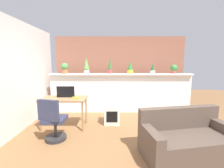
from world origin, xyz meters
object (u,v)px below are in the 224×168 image
(potted_plant_1, at_px, (86,67))
(couch, at_px, (186,140))
(side_cube_shelf, at_px, (111,114))
(potted_plant_5, at_px, (173,68))
(desk, at_px, (63,101))
(potted_plant_2, at_px, (109,67))
(potted_plant_3, at_px, (130,68))
(potted_plant_0, at_px, (64,68))
(book_on_desk, at_px, (75,98))
(potted_plant_4, at_px, (152,69))
(office_chair, at_px, (53,123))
(tv_monitor, at_px, (65,92))

(potted_plant_1, distance_m, couch, 3.36)
(potted_plant_1, height_order, side_cube_shelf, potted_plant_1)
(potted_plant_5, relative_size, side_cube_shelf, 0.57)
(desk, bearing_deg, couch, -25.36)
(potted_plant_2, xyz_separation_m, potted_plant_3, (0.64, -0.01, -0.02))
(potted_plant_0, distance_m, potted_plant_2, 1.41)
(potted_plant_0, distance_m, book_on_desk, 1.49)
(potted_plant_4, distance_m, desk, 2.82)
(potted_plant_2, relative_size, potted_plant_3, 1.33)
(potted_plant_1, bearing_deg, couch, -47.82)
(potted_plant_5, distance_m, office_chair, 3.83)
(potted_plant_3, relative_size, tv_monitor, 0.87)
(tv_monitor, height_order, book_on_desk, tv_monitor)
(potted_plant_3, xyz_separation_m, potted_plant_5, (1.39, 0.02, -0.03))
(tv_monitor, bearing_deg, book_on_desk, -26.94)
(potted_plant_0, relative_size, book_on_desk, 2.03)
(potted_plant_1, xyz_separation_m, potted_plant_4, (2.08, 0.01, -0.08))
(potted_plant_0, xyz_separation_m, side_cube_shelf, (1.48, -0.89, -1.20))
(office_chair, bearing_deg, potted_plant_5, 30.79)
(tv_monitor, distance_m, office_chair, 0.92)
(potted_plant_1, height_order, potted_plant_4, potted_plant_1)
(tv_monitor, relative_size, book_on_desk, 2.67)
(potted_plant_3, distance_m, potted_plant_5, 1.39)
(potted_plant_2, height_order, couch, potted_plant_2)
(potted_plant_0, xyz_separation_m, potted_plant_4, (2.76, 0.02, -0.05))
(potted_plant_1, bearing_deg, desk, -108.61)
(couch, bearing_deg, potted_plant_1, 132.18)
(potted_plant_2, xyz_separation_m, tv_monitor, (-1.10, -1.10, -0.58))
(potted_plant_2, distance_m, book_on_desk, 1.65)
(office_chair, bearing_deg, book_on_desk, 62.97)
(office_chair, relative_size, side_cube_shelf, 1.82)
(potted_plant_1, bearing_deg, book_on_desk, -93.95)
(potted_plant_2, height_order, potted_plant_5, potted_plant_2)
(potted_plant_0, bearing_deg, book_on_desk, -63.60)
(couch, bearing_deg, potted_plant_0, 140.29)
(potted_plant_4, distance_m, book_on_desk, 2.56)
(book_on_desk, bearing_deg, potted_plant_3, 40.23)
(potted_plant_5, bearing_deg, couch, -105.36)
(potted_plant_4, relative_size, couch, 0.19)
(potted_plant_5, distance_m, couch, 2.72)
(potted_plant_2, relative_size, tv_monitor, 1.15)
(potted_plant_4, relative_size, potted_plant_5, 1.10)
(potted_plant_5, distance_m, side_cube_shelf, 2.48)
(potted_plant_5, bearing_deg, desk, -159.20)
(potted_plant_2, relative_size, potted_plant_4, 1.62)
(potted_plant_4, relative_size, side_cube_shelf, 0.63)
(couch, bearing_deg, potted_plant_5, 74.64)
(potted_plant_0, distance_m, tv_monitor, 1.23)
(potted_plant_2, distance_m, tv_monitor, 1.66)
(potted_plant_5, relative_size, office_chair, 0.31)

